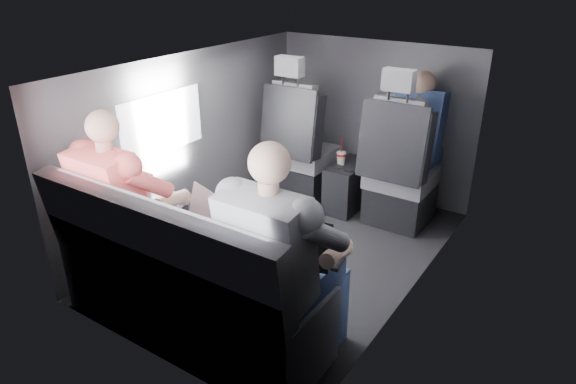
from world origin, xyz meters
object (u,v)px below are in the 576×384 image
Objects in this scene: front_seat_left at (301,155)px; passenger_front_right at (418,127)px; soda_cup at (341,158)px; center_console at (348,186)px; laptop_black at (306,248)px; passenger_rear_right at (283,259)px; passenger_rear_left at (130,206)px; front_seat_right at (399,177)px; laptop_white at (146,193)px; rear_bench at (186,288)px; laptop_silver at (219,218)px.

front_seat_left reaches higher than passenger_front_right.
soda_cup is 0.31× the size of passenger_front_right.
passenger_front_right is at bearing 26.04° from soda_cup.
laptop_black is (0.61, -1.69, 0.43)m from center_console.
front_seat_left is 0.40m from soda_cup.
soda_cup is at bearing 109.54° from passenger_rear_right.
front_seat_left is 1.82m from passenger_rear_left.
laptop_white is at bearing -121.64° from front_seat_right.
rear_bench is at bearing -90.00° from center_console.
rear_bench is 1.27× the size of passenger_rear_right.
laptop_black is at bearing 8.12° from passenger_rear_left.
front_seat_right is 0.49m from center_console.
front_seat_right reaches higher than passenger_front_right.
soda_cup is at bearing -179.69° from front_seat_right.
laptop_silver is 0.56m from passenger_rear_left.
laptop_black is at bearing 22.51° from rear_bench.
front_seat_right is 1.96m from rear_bench.
rear_bench is 0.68m from passenger_rear_right.
front_seat_left is 1.68× the size of passenger_front_right.
front_seat_left is 0.79× the size of rear_bench.
rear_bench is 4.75× the size of laptop_white.
front_seat_right is at bearing 58.36° from laptop_white.
center_console is 0.39× the size of passenger_rear_left.
passenger_rear_left is (-0.50, -1.85, 0.43)m from center_console.
center_console is at bearing 74.92° from passenger_rear_left.
front_seat_left is 1.02m from passenger_front_right.
passenger_rear_right reaches higher than center_console.
passenger_front_right is at bearing 92.97° from passenger_rear_right.
front_seat_right is 1.68× the size of passenger_front_right.
center_console is 1.73m from laptop_silver.
front_seat_right is at bearing -5.07° from center_console.
soda_cup is 1.92m from passenger_rear_right.
passenger_front_right reaches higher than laptop_black.
passenger_front_right is (0.97, 2.06, 0.11)m from passenger_rear_left.
laptop_silver is at bearing 18.05° from passenger_rear_left.
center_console is (0.45, 0.04, -0.20)m from front_seat_left.
laptop_black reaches higher than laptop_silver.
rear_bench is 2.13× the size of passenger_front_right.
laptop_silver is (0.03, 0.27, 0.32)m from rear_bench.
laptop_black reaches higher than laptop_white.
passenger_rear_left reaches higher than rear_bench.
front_seat_left is 1.72m from laptop_silver.
passenger_front_right is at bearing 83.99° from front_seat_right.
soda_cup is 0.66m from passenger_front_right.
center_console is 1.19× the size of laptop_black.
front_seat_left is at bearing 88.49° from passenger_rear_left.
passenger_rear_right reaches higher than passenger_front_right.
rear_bench is (-0.45, -1.90, -0.09)m from front_seat_right.
passenger_rear_left is 2.29m from passenger_front_right.
laptop_white is at bearing -118.65° from passenger_front_right.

